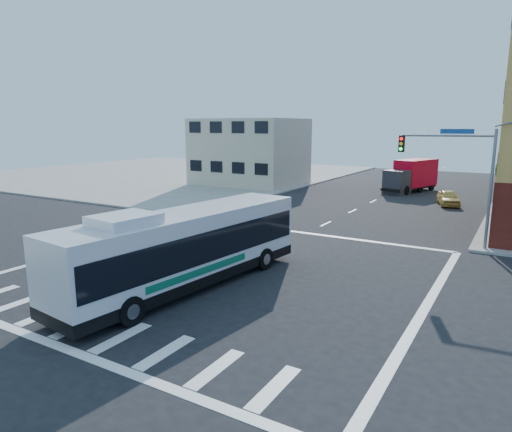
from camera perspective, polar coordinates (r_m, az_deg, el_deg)
The scene contains 7 objects.
ground at distance 23.15m, azimuth -3.57°, elevation -6.84°, with size 120.00×120.00×0.00m, color black.
sidewalk_nw at distance 71.60m, azimuth -11.05°, elevation 5.33°, with size 50.00×50.00×0.15m, color gray.
building_west at distance 56.53m, azimuth -0.78°, elevation 8.01°, with size 12.06×10.06×8.00m.
signal_mast_ne at distance 29.06m, azimuth 24.09°, elevation 5.93°, with size 7.91×1.13×8.07m.
transit_bus at distance 20.57m, azimuth -8.71°, elevation -3.83°, with size 4.18×13.16×3.83m.
box_truck at distance 53.10m, azimuth 18.81°, elevation 4.71°, with size 4.58×8.10×3.51m.
parked_car at distance 45.30m, azimuth 22.91°, elevation 2.12°, with size 1.65×4.09×1.39m, color #D7B353.
Camera 1 is at (12.44, -18.16, 7.17)m, focal length 32.00 mm.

